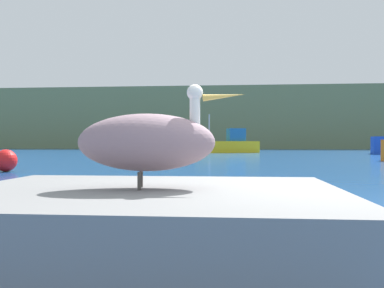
% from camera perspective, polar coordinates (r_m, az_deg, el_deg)
% --- Properties ---
extents(ground_plane, '(260.00, 260.00, 0.00)m').
position_cam_1_polar(ground_plane, '(4.26, 14.73, -14.09)').
color(ground_plane, '#194C93').
extents(hillside_backdrop, '(140.00, 10.28, 9.05)m').
position_cam_1_polar(hillside_backdrop, '(64.34, 5.94, 3.41)').
color(hillside_backdrop, '#6B7A51').
rests_on(hillside_backdrop, ground).
extents(pier_dock, '(3.28, 2.58, 0.66)m').
position_cam_1_polar(pier_dock, '(3.63, -6.15, -11.27)').
color(pier_dock, gray).
rests_on(pier_dock, ground).
extents(pelican, '(1.45, 0.73, 0.89)m').
position_cam_1_polar(pelican, '(3.56, -6.02, 0.32)').
color(pelican, gray).
rests_on(pelican, pier_dock).
extents(fishing_boat_yellow, '(6.14, 3.32, 3.64)m').
position_cam_1_polar(fishing_boat_yellow, '(39.85, 5.05, -0.10)').
color(fishing_boat_yellow, yellow).
rests_on(fishing_boat_yellow, ground).
extents(mooring_buoy, '(0.79, 0.79, 0.79)m').
position_cam_1_polar(mooring_buoy, '(16.09, -24.12, -2.08)').
color(mooring_buoy, red).
rests_on(mooring_buoy, ground).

